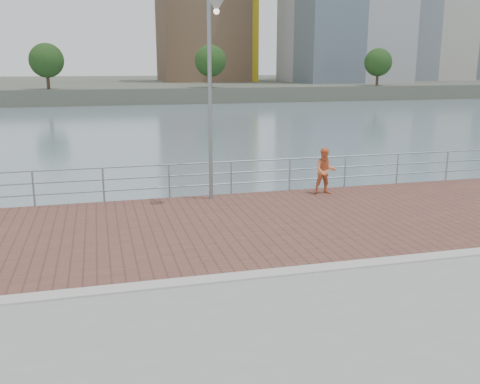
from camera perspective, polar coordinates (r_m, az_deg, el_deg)
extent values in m
plane|color=slate|center=(12.01, 2.58, -17.74)|extent=(400.00, 400.00, 0.00)
cube|color=brown|center=(14.37, -1.64, -3.56)|extent=(40.00, 6.80, 0.02)
cube|color=#B7B5AD|center=(11.09, 2.69, -8.74)|extent=(40.00, 0.40, 0.06)
cube|color=#4C5142|center=(132.41, -13.78, 10.97)|extent=(320.00, 95.00, 2.50)
cylinder|color=#8C9EA8|center=(17.29, -21.17, 0.30)|extent=(0.06, 0.06, 1.10)
cylinder|color=#8C9EA8|center=(17.18, -14.36, 0.71)|extent=(0.06, 0.06, 1.10)
cylinder|color=#8C9EA8|center=(17.31, -7.56, 1.12)|extent=(0.06, 0.06, 1.10)
cylinder|color=#8C9EA8|center=(17.67, -0.95, 1.49)|extent=(0.06, 0.06, 1.10)
cylinder|color=#8C9EA8|center=(18.27, 5.31, 1.83)|extent=(0.06, 0.06, 1.10)
cylinder|color=#8C9EA8|center=(19.06, 11.12, 2.12)|extent=(0.06, 0.06, 1.10)
cylinder|color=#8C9EA8|center=(20.04, 16.42, 2.37)|extent=(0.06, 0.06, 1.10)
cylinder|color=#8C9EA8|center=(21.17, 21.19, 2.58)|extent=(0.06, 0.06, 1.10)
cylinder|color=#8C9EA8|center=(17.35, -4.25, 3.08)|extent=(39.00, 0.05, 0.05)
cylinder|color=#8C9EA8|center=(17.42, -4.23, 1.87)|extent=(39.00, 0.05, 0.05)
cylinder|color=#8C9EA8|center=(17.50, -4.21, 0.71)|extent=(39.00, 0.05, 0.05)
cylinder|color=gray|center=(16.66, -3.23, 9.73)|extent=(0.13, 0.13, 6.28)
imported|color=#EF7C46|center=(17.85, 9.09, 2.21)|extent=(0.83, 0.70, 1.53)
cube|color=brown|center=(122.53, -4.16, 18.85)|extent=(18.00, 18.00, 30.46)
cylinder|color=#473323|center=(87.07, -19.83, 11.58)|extent=(0.50, 0.50, 3.97)
sphere|color=#193814|center=(87.05, -19.95, 13.06)|extent=(5.10, 5.10, 5.10)
cylinder|color=#473323|center=(88.67, -3.16, 12.35)|extent=(0.50, 0.50, 3.96)
sphere|color=#193814|center=(88.66, -3.18, 13.81)|extent=(5.09, 5.09, 5.09)
cylinder|color=#473323|center=(99.25, 14.45, 12.02)|extent=(0.50, 0.50, 3.75)
sphere|color=#193814|center=(99.23, 14.52, 13.25)|extent=(4.82, 4.82, 4.82)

